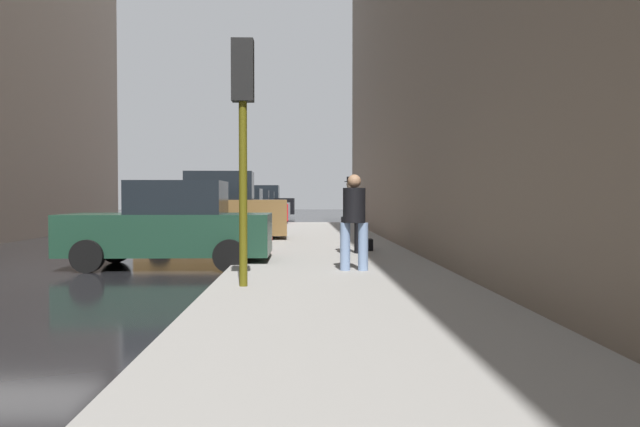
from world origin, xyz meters
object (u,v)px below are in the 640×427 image
Objects in this scene: fire_hydrant at (264,237)px; duffel_bag at (366,245)px; parked_red_hatchback at (247,209)px; pedestrian_with_fedora at (352,211)px; parked_dark_green_sedan at (171,226)px; traffic_light at (243,108)px; parked_silver_sedan at (234,212)px; parked_gray_coupe at (256,207)px; parked_bronze_suv at (215,210)px; pedestrian_in_jeans at (354,217)px; parked_black_suv at (262,203)px.

fire_hydrant reaches higher than duffel_bag.
parked_red_hatchback is 2.39× the size of pedestrian_with_fedora.
parked_dark_green_sedan is 2.72m from fire_hydrant.
traffic_light reaches higher than parked_red_hatchback.
fire_hydrant is (1.80, -16.19, -0.35)m from parked_red_hatchback.
parked_silver_sedan is 12.17m from parked_gray_coupe.
parked_bronze_suv is 6.60× the size of fire_hydrant.
parked_dark_green_sedan is 4.15m from pedestrian_in_jeans.
parked_gray_coupe is 23.30m from pedestrian_with_fedora.
parked_dark_green_sedan is 4.68m from traffic_light.
parked_bronze_suv is 23.26m from parked_black_suv.
pedestrian_in_jeans is 0.96× the size of pedestrian_with_fedora.
parked_silver_sedan is at bearing -90.00° from parked_black_suv.
traffic_light reaches higher than parked_bronze_suv.
parked_dark_green_sedan is 18.19m from parked_red_hatchback.
fire_hydrant is 0.20× the size of traffic_light.
duffel_bag is (2.48, 0.20, -0.21)m from fire_hydrant.
parked_gray_coupe is at bearing -90.00° from parked_black_suv.
parked_black_suv is (-0.00, 29.96, 0.18)m from parked_dark_green_sedan.
traffic_light is at bearing -85.19° from parked_red_hatchback.
parked_red_hatchback is 22.20m from traffic_light.
parked_silver_sedan and parked_red_hatchback have the same top height.
parked_silver_sedan is at bearing 113.25° from duffel_bag.
parked_dark_green_sedan reaches higher than duffel_bag.
parked_bronze_suv is 6.58m from pedestrian_with_fedora.
parked_gray_coupe is 22.42m from fire_hydrant.
fire_hydrant is 0.41× the size of pedestrian_in_jeans.
parked_red_hatchback is at bearing 96.36° from fire_hydrant.
parked_silver_sedan is (0.00, 5.48, -0.18)m from parked_bronze_suv.
parked_dark_green_sedan is 0.91× the size of parked_bronze_suv.
traffic_light reaches higher than duffel_bag.
parked_gray_coupe is 2.48× the size of pedestrian_in_jeans.
parked_gray_coupe is at bearing 94.61° from fire_hydrant.
parked_red_hatchback is 20.48m from pedestrian_in_jeans.
parked_red_hatchback is at bearing 100.25° from pedestrian_in_jeans.
pedestrian_in_jeans reaches higher than parked_gray_coupe.
pedestrian_in_jeans is 3.89× the size of duffel_bag.
parked_dark_green_sedan is at bearing -90.00° from parked_gray_coupe.
parked_silver_sedan reaches higher than duffel_bag.
pedestrian_with_fedora is at bearing -82.29° from parked_black_suv.
parked_red_hatchback is 16.30m from fire_hydrant.
parked_gray_coupe is at bearing 90.00° from parked_red_hatchback.
parked_black_suv reaches higher than pedestrian_in_jeans.
parked_silver_sedan is 0.91× the size of parked_black_suv.
parked_black_suv is at bearing 90.00° from parked_gray_coupe.
traffic_light reaches higher than parked_silver_sedan.
parked_black_suv reaches higher than parked_red_hatchback.
parked_black_suv is at bearing 93.69° from fire_hydrant.
parked_bronze_suv reaches higher than parked_silver_sedan.
pedestrian_in_jeans is at bearing -93.88° from pedestrian_with_fedora.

